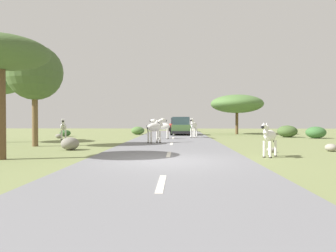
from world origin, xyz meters
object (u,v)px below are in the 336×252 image
at_px(zebra_0, 194,126).
at_px(bush_2, 287,131).
at_px(rock_1, 59,136).
at_px(rock_4, 331,148).
at_px(bush_0, 138,131).
at_px(zebra_3, 269,136).
at_px(car_0, 177,125).
at_px(tree_1, 1,54).
at_px(zebra_1, 155,128).
at_px(zebra_4, 162,127).
at_px(zebra_2, 64,127).
at_px(bush_1, 65,133).
at_px(rock_0, 70,144).
at_px(rock_2, 271,150).
at_px(car_1, 181,127).
at_px(bush_3, 316,132).
at_px(tree_0, 237,104).
at_px(tree_2, 35,73).

relative_size(zebra_0, bush_2, 0.99).
distance_m(rock_1, rock_4, 19.70).
distance_m(bush_0, rock_1, 8.97).
xyz_separation_m(zebra_3, car_0, (-3.68, 27.18, 0.02)).
distance_m(tree_1, bush_0, 21.26).
relative_size(zebra_1, bush_2, 0.94).
distance_m(zebra_3, rock_1, 18.36).
height_order(zebra_4, rock_4, zebra_4).
bearing_deg(bush_2, zebra_2, -166.65).
bearing_deg(bush_2, rock_4, -100.17).
bearing_deg(rock_1, zebra_2, -60.91).
xyz_separation_m(bush_1, rock_0, (4.91, -13.05, 0.02)).
distance_m(rock_1, rock_2, 17.59).
xyz_separation_m(zebra_2, tree_1, (1.93, -11.76, 2.96)).
relative_size(zebra_1, tree_1, 0.35).
distance_m(zebra_1, zebra_4, 4.15).
xyz_separation_m(car_0, car_1, (0.35, -8.66, 0.00)).
relative_size(zebra_0, rock_4, 2.96).
relative_size(zebra_3, rock_2, 3.61).
height_order(bush_3, rock_2, bush_3).
bearing_deg(car_0, rock_4, 101.98).
relative_size(zebra_2, zebra_4, 0.99).
xyz_separation_m(car_0, bush_2, (9.50, -12.22, -0.34)).
distance_m(zebra_3, rock_0, 9.35).
height_order(tree_1, rock_1, tree_1).
bearing_deg(zebra_1, zebra_3, -9.91).
relative_size(bush_3, rock_4, 2.80).
bearing_deg(zebra_3, tree_0, -62.41).
bearing_deg(car_0, bush_1, 43.90).
relative_size(car_0, bush_0, 3.30).
bearing_deg(bush_0, car_0, 61.48).
height_order(tree_2, bush_3, tree_2).
distance_m(zebra_2, bush_1, 5.41).
relative_size(tree_1, tree_2, 0.81).
relative_size(zebra_4, tree_1, 0.36).
distance_m(tree_1, rock_1, 14.58).
distance_m(car_1, tree_0, 6.75).
distance_m(bush_0, bush_1, 7.29).
relative_size(zebra_4, bush_1, 1.69).
bearing_deg(zebra_1, bush_0, 147.10).
bearing_deg(bush_3, tree_0, 123.87).
xyz_separation_m(zebra_1, zebra_3, (5.03, -7.18, -0.17)).
xyz_separation_m(zebra_0, rock_1, (-10.91, -0.43, -0.83)).
distance_m(zebra_4, rock_2, 10.96).
relative_size(zebra_4, tree_0, 0.30).
bearing_deg(zebra_3, car_0, -47.64).
height_order(rock_1, rock_2, rock_1).
xyz_separation_m(car_1, tree_0, (5.90, 2.30, 2.32)).
height_order(tree_0, rock_2, tree_0).
relative_size(tree_2, rock_1, 10.67).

